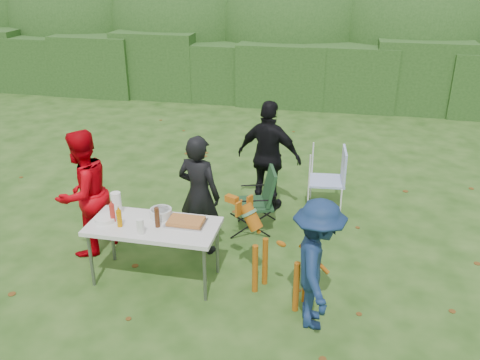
% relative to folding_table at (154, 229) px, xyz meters
% --- Properties ---
extents(ground, '(80.00, 80.00, 0.00)m').
position_rel_folding_table_xyz_m(ground, '(0.38, 0.24, -0.69)').
color(ground, '#1E4211').
extents(hedge_row, '(22.00, 1.40, 1.70)m').
position_rel_folding_table_xyz_m(hedge_row, '(0.38, 8.24, 0.16)').
color(hedge_row, '#23471C').
rests_on(hedge_row, ground).
extents(shrub_backdrop, '(20.00, 2.60, 3.20)m').
position_rel_folding_table_xyz_m(shrub_backdrop, '(0.38, 9.84, 0.91)').
color(shrub_backdrop, '#3D6628').
rests_on(shrub_backdrop, ground).
extents(folding_table, '(1.50, 0.70, 0.74)m').
position_rel_folding_table_xyz_m(folding_table, '(0.00, 0.00, 0.00)').
color(folding_table, silver).
rests_on(folding_table, ground).
extents(person_cook, '(0.65, 0.50, 1.58)m').
position_rel_folding_table_xyz_m(person_cook, '(0.32, 0.77, 0.10)').
color(person_cook, black).
rests_on(person_cook, ground).
extents(person_red_jacket, '(0.85, 0.96, 1.65)m').
position_rel_folding_table_xyz_m(person_red_jacket, '(-1.09, 0.44, 0.14)').
color(person_red_jacket, '#B7000A').
rests_on(person_red_jacket, ground).
extents(person_black_puffy, '(1.06, 0.63, 1.69)m').
position_rel_folding_table_xyz_m(person_black_puffy, '(1.00, 2.12, 0.16)').
color(person_black_puffy, black).
rests_on(person_black_puffy, ground).
extents(child, '(0.66, 0.99, 1.43)m').
position_rel_folding_table_xyz_m(child, '(1.90, -0.40, 0.03)').
color(child, '#14294F').
rests_on(child, ground).
extents(dog, '(1.19, 0.89, 1.05)m').
position_rel_folding_table_xyz_m(dog, '(1.48, -0.03, -0.16)').
color(dog, '#9A500E').
rests_on(dog, ground).
extents(camping_chair, '(0.71, 0.71, 0.92)m').
position_rel_folding_table_xyz_m(camping_chair, '(0.91, 1.42, -0.23)').
color(camping_chair, '#1C3E21').
rests_on(camping_chair, ground).
extents(lawn_chair, '(0.62, 0.62, 0.97)m').
position_rel_folding_table_xyz_m(lawn_chair, '(1.85, 2.34, -0.20)').
color(lawn_chair, '#5273CF').
rests_on(lawn_chair, ground).
extents(food_tray, '(0.45, 0.30, 0.02)m').
position_rel_folding_table_xyz_m(food_tray, '(0.36, 0.10, 0.06)').
color(food_tray, '#B7B7BA').
rests_on(food_tray, folding_table).
extents(focaccia_bread, '(0.40, 0.26, 0.04)m').
position_rel_folding_table_xyz_m(focaccia_bread, '(0.36, 0.10, 0.09)').
color(focaccia_bread, '#BA7034').
rests_on(focaccia_bread, food_tray).
extents(mustard_bottle, '(0.06, 0.06, 0.20)m').
position_rel_folding_table_xyz_m(mustard_bottle, '(-0.35, -0.12, 0.15)').
color(mustard_bottle, '#C77B00').
rests_on(mustard_bottle, folding_table).
extents(ketchup_bottle, '(0.06, 0.06, 0.22)m').
position_rel_folding_table_xyz_m(ketchup_bottle, '(-0.48, -0.03, 0.16)').
color(ketchup_bottle, red).
rests_on(ketchup_bottle, folding_table).
extents(beer_bottle, '(0.06, 0.06, 0.24)m').
position_rel_folding_table_xyz_m(beer_bottle, '(0.07, -0.04, 0.17)').
color(beer_bottle, '#47230F').
rests_on(beer_bottle, folding_table).
extents(paper_towel_roll, '(0.12, 0.12, 0.26)m').
position_rel_folding_table_xyz_m(paper_towel_roll, '(-0.53, 0.19, 0.18)').
color(paper_towel_roll, white).
rests_on(paper_towel_roll, folding_table).
extents(cup_stack, '(0.08, 0.08, 0.18)m').
position_rel_folding_table_xyz_m(cup_stack, '(-0.06, -0.23, 0.14)').
color(cup_stack, white).
rests_on(cup_stack, folding_table).
extents(pasta_bowl, '(0.26, 0.26, 0.10)m').
position_rel_folding_table_xyz_m(pasta_bowl, '(0.02, 0.20, 0.10)').
color(pasta_bowl, silver).
rests_on(pasta_bowl, folding_table).
extents(plate_stack, '(0.24, 0.24, 0.05)m').
position_rel_folding_table_xyz_m(plate_stack, '(-0.57, -0.04, 0.08)').
color(plate_stack, white).
rests_on(plate_stack, folding_table).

